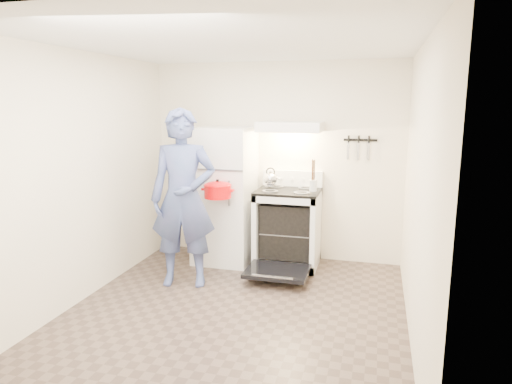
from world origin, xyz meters
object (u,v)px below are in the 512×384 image
Objects in this scene: person at (183,198)px; tea_kettle at (270,178)px; refrigerator at (225,195)px; stove_body at (288,229)px; dutch_oven at (218,191)px.

tea_kettle is at bearing 38.56° from person.
person is (-0.17, -0.87, 0.12)m from refrigerator.
stove_body is 0.47× the size of person.
refrigerator reaches higher than stove_body.
refrigerator is 0.90m from person.
tea_kettle is (0.57, 0.09, 0.23)m from refrigerator.
person is (-0.98, -0.90, 0.51)m from stove_body.
tea_kettle is at bearing 165.25° from stove_body.
stove_body is at bearing 1.77° from refrigerator.
tea_kettle is at bearing 49.89° from dutch_oven.
tea_kettle reaches higher than dutch_oven.
stove_body is 1.43m from person.
refrigerator reaches higher than tea_kettle.
person is 0.46m from dutch_oven.
stove_body is 0.67m from tea_kettle.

